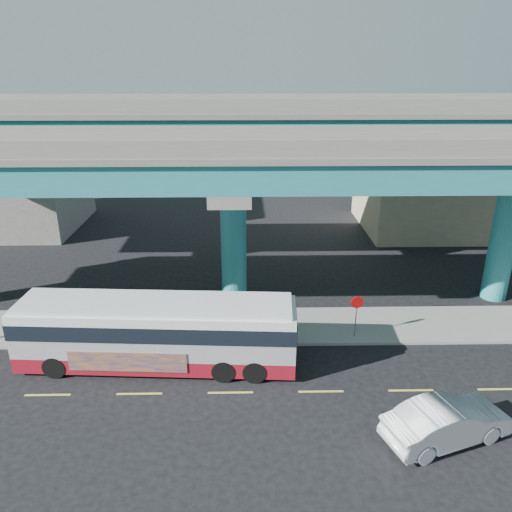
{
  "coord_description": "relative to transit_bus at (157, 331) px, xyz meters",
  "views": [
    {
      "loc": [
        0.75,
        -18.59,
        13.58
      ],
      "look_at": [
        1.21,
        4.0,
        4.79
      ],
      "focal_mm": 35.0,
      "sensor_mm": 36.0,
      "label": 1
    }
  ],
  "objects": [
    {
      "name": "stop_sign",
      "position": [
        9.87,
        2.16,
        -0.03
      ],
      "size": [
        0.7,
        0.12,
        2.33
      ],
      "rotation": [
        0.0,
        0.0,
        -0.26
      ],
      "color": "gray",
      "rests_on": "sidewalk"
    },
    {
      "name": "lane_markings",
      "position": [
        3.47,
        -2.32,
        -1.83
      ],
      "size": [
        58.0,
        0.12,
        0.01
      ],
      "color": "#D8C64C",
      "rests_on": "ground"
    },
    {
      "name": "sedan",
      "position": [
        11.81,
        -5.4,
        -1.01
      ],
      "size": [
        4.91,
        6.15,
        1.66
      ],
      "primitive_type": "imported",
      "rotation": [
        0.0,
        0.0,
        1.91
      ],
      "color": "silver",
      "rests_on": "ground"
    },
    {
      "name": "building_beige",
      "position": [
        21.47,
        20.96,
        1.67
      ],
      "size": [
        14.0,
        10.23,
        7.0
      ],
      "color": "tan",
      "rests_on": "ground"
    },
    {
      "name": "sidewalk",
      "position": [
        3.47,
        3.48,
        -1.76
      ],
      "size": [
        70.0,
        4.0,
        0.15
      ],
      "primitive_type": "cube",
      "color": "gray",
      "rests_on": "ground"
    },
    {
      "name": "viaduct",
      "position": [
        3.47,
        7.09,
        7.3
      ],
      "size": [
        52.0,
        12.4,
        11.7
      ],
      "color": "teal",
      "rests_on": "ground"
    },
    {
      "name": "transit_bus",
      "position": [
        0.0,
        0.0,
        0.0
      ],
      "size": [
        13.21,
        3.6,
        3.35
      ],
      "rotation": [
        0.0,
        0.0,
        -0.06
      ],
      "color": "maroon",
      "rests_on": "ground"
    },
    {
      "name": "ground",
      "position": [
        3.47,
        -2.02,
        -1.84
      ],
      "size": [
        120.0,
        120.0,
        0.0
      ],
      "primitive_type": "plane",
      "color": "black",
      "rests_on": "ground"
    },
    {
      "name": "building_concrete",
      "position": [
        -16.53,
        21.98,
        2.66
      ],
      "size": [
        12.0,
        10.0,
        9.0
      ],
      "primitive_type": "cube",
      "color": "gray",
      "rests_on": "ground"
    }
  ]
}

